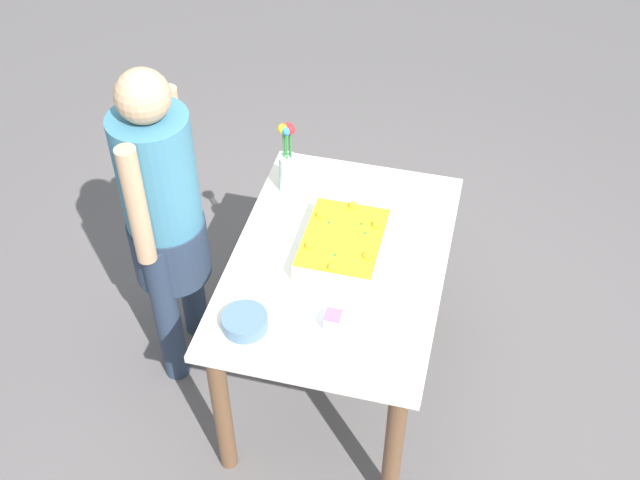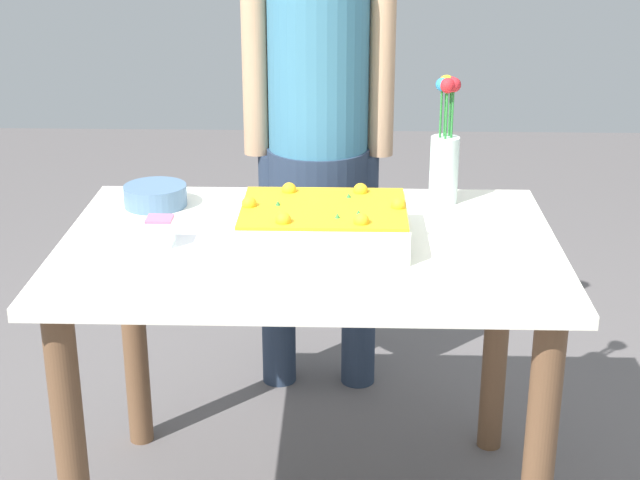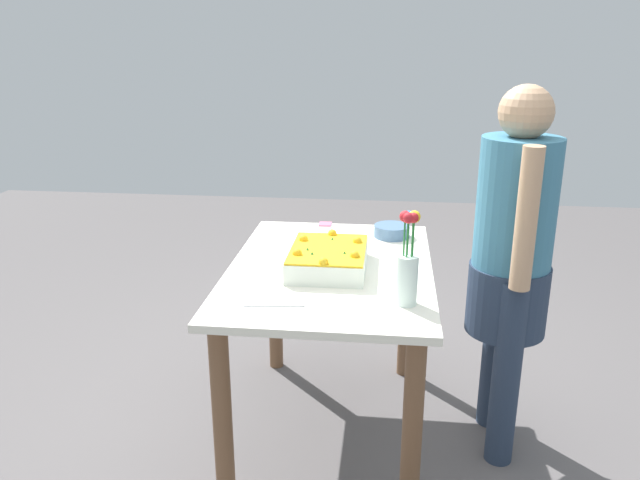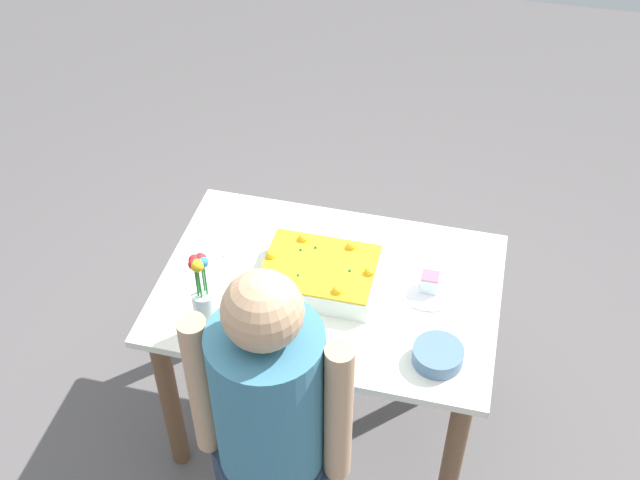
{
  "view_description": "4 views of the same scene",
  "coord_description": "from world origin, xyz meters",
  "px_view_note": "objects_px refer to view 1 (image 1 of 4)",
  "views": [
    {
      "loc": [
        2.11,
        0.45,
        2.95
      ],
      "look_at": [
        0.03,
        -0.07,
        0.88
      ],
      "focal_mm": 45.0,
      "sensor_mm": 36.0,
      "label": 1
    },
    {
      "loc": [
        -0.09,
        2.17,
        1.6
      ],
      "look_at": [
        -0.03,
        0.06,
        0.79
      ],
      "focal_mm": 55.0,
      "sensor_mm": 36.0,
      "label": 2
    },
    {
      "loc": [
        -2.35,
        -0.22,
        1.66
      ],
      "look_at": [
        -0.0,
        0.04,
        0.88
      ],
      "focal_mm": 35.0,
      "sensor_mm": 36.0,
      "label": 3
    },
    {
      "loc": [
        0.43,
        -1.9,
        2.78
      ],
      "look_at": [
        -0.05,
        0.08,
        0.9
      ],
      "focal_mm": 45.0,
      "sensor_mm": 36.0,
      "label": 4
    }
  ],
  "objects_px": {
    "cake_knife": "(398,196)",
    "flower_vase": "(288,164)",
    "sheet_cake": "(343,244)",
    "serving_plate_with_slice": "(333,325)",
    "person_standing": "(164,212)",
    "fruit_bowl": "(245,322)"
  },
  "relations": [
    {
      "from": "serving_plate_with_slice",
      "to": "flower_vase",
      "type": "distance_m",
      "value": 0.78
    },
    {
      "from": "cake_knife",
      "to": "fruit_bowl",
      "type": "height_order",
      "value": "fruit_bowl"
    },
    {
      "from": "sheet_cake",
      "to": "fruit_bowl",
      "type": "height_order",
      "value": "sheet_cake"
    },
    {
      "from": "cake_knife",
      "to": "flower_vase",
      "type": "distance_m",
      "value": 0.48
    },
    {
      "from": "sheet_cake",
      "to": "cake_knife",
      "type": "distance_m",
      "value": 0.41
    },
    {
      "from": "fruit_bowl",
      "to": "person_standing",
      "type": "distance_m",
      "value": 0.62
    },
    {
      "from": "flower_vase",
      "to": "person_standing",
      "type": "height_order",
      "value": "person_standing"
    },
    {
      "from": "cake_knife",
      "to": "flower_vase",
      "type": "relative_size",
      "value": 0.63
    },
    {
      "from": "person_standing",
      "to": "sheet_cake",
      "type": "bearing_deg",
      "value": 2.81
    },
    {
      "from": "serving_plate_with_slice",
      "to": "cake_knife",
      "type": "relative_size",
      "value": 0.97
    },
    {
      "from": "sheet_cake",
      "to": "fruit_bowl",
      "type": "xyz_separation_m",
      "value": [
        0.45,
        -0.25,
        -0.02
      ]
    },
    {
      "from": "sheet_cake",
      "to": "person_standing",
      "type": "relative_size",
      "value": 0.26
    },
    {
      "from": "person_standing",
      "to": "serving_plate_with_slice",
      "type": "bearing_deg",
      "value": -24.13
    },
    {
      "from": "flower_vase",
      "to": "person_standing",
      "type": "relative_size",
      "value": 0.23
    },
    {
      "from": "sheet_cake",
      "to": "serving_plate_with_slice",
      "type": "height_order",
      "value": "sheet_cake"
    },
    {
      "from": "flower_vase",
      "to": "sheet_cake",
      "type": "bearing_deg",
      "value": 44.56
    },
    {
      "from": "serving_plate_with_slice",
      "to": "cake_knife",
      "type": "bearing_deg",
      "value": 172.65
    },
    {
      "from": "flower_vase",
      "to": "serving_plate_with_slice",
      "type": "bearing_deg",
      "value": 27.33
    },
    {
      "from": "fruit_bowl",
      "to": "flower_vase",
      "type": "bearing_deg",
      "value": -176.06
    },
    {
      "from": "cake_knife",
      "to": "fruit_bowl",
      "type": "xyz_separation_m",
      "value": [
        0.82,
        -0.4,
        0.03
      ]
    },
    {
      "from": "cake_knife",
      "to": "flower_vase",
      "type": "bearing_deg",
      "value": -178.18
    },
    {
      "from": "sheet_cake",
      "to": "serving_plate_with_slice",
      "type": "xyz_separation_m",
      "value": [
        0.38,
        0.05,
        -0.03
      ]
    }
  ]
}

